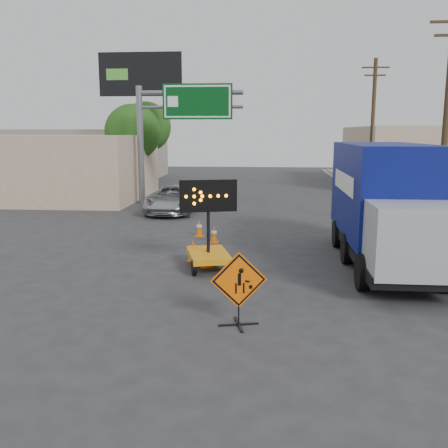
# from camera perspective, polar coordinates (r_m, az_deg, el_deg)

# --- Properties ---
(ground) EXTENTS (100.00, 100.00, 0.00)m
(ground) POSITION_cam_1_polar(r_m,az_deg,el_deg) (11.83, 0.61, -10.29)
(ground) COLOR #2D2D30
(ground) RESTS_ON ground
(curb_right) EXTENTS (0.40, 60.00, 0.12)m
(curb_right) POSITION_cam_1_polar(r_m,az_deg,el_deg) (27.14, 18.30, 1.18)
(curb_right) COLOR gray
(curb_right) RESTS_ON ground
(sidewalk_right) EXTENTS (4.00, 60.00, 0.15)m
(sidewalk_right) POSITION_cam_1_polar(r_m,az_deg,el_deg) (27.77, 22.92, 1.11)
(sidewalk_right) COLOR gray
(sidewalk_right) RESTS_ON ground
(storefront_left_near) EXTENTS (14.00, 10.00, 4.00)m
(storefront_left_near) POSITION_cam_1_polar(r_m,az_deg,el_deg) (34.44, -20.88, 6.14)
(storefront_left_near) COLOR #C9B191
(storefront_left_near) RESTS_ON ground
(storefront_left_far) EXTENTS (12.00, 10.00, 4.40)m
(storefront_left_far) POSITION_cam_1_polar(r_m,az_deg,el_deg) (47.76, -14.77, 7.74)
(storefront_left_far) COLOR #A39888
(storefront_left_far) RESTS_ON ground
(building_right_far) EXTENTS (10.00, 14.00, 4.60)m
(building_right_far) POSITION_cam_1_polar(r_m,az_deg,el_deg) (42.86, 21.40, 7.23)
(building_right_far) COLOR #C9B191
(building_right_far) RESTS_ON ground
(highway_gantry) EXTENTS (6.18, 0.38, 6.90)m
(highway_gantry) POSITION_cam_1_polar(r_m,az_deg,el_deg) (29.47, -5.65, 12.13)
(highway_gantry) COLOR slate
(highway_gantry) RESTS_ON ground
(billboard) EXTENTS (6.10, 0.54, 9.85)m
(billboard) POSITION_cam_1_polar(r_m,az_deg,el_deg) (38.15, -9.53, 15.09)
(billboard) COLOR slate
(billboard) RESTS_ON ground
(utility_pole_near) EXTENTS (1.80, 0.26, 9.00)m
(utility_pole_near) POSITION_cam_1_polar(r_m,az_deg,el_deg) (22.25, 24.06, 10.85)
(utility_pole_near) COLOR #48351F
(utility_pole_near) RESTS_ON ground
(utility_pole_far) EXTENTS (1.80, 0.26, 9.00)m
(utility_pole_far) POSITION_cam_1_polar(r_m,az_deg,el_deg) (35.78, 16.61, 10.83)
(utility_pole_far) COLOR #48351F
(utility_pole_far) RESTS_ON ground
(tree_left_near) EXTENTS (3.71, 3.71, 6.03)m
(tree_left_near) POSITION_cam_1_polar(r_m,az_deg,el_deg) (34.18, -10.38, 10.26)
(tree_left_near) COLOR #48351F
(tree_left_near) RESTS_ON ground
(tree_left_far) EXTENTS (4.10, 4.10, 6.66)m
(tree_left_far) POSITION_cam_1_polar(r_m,az_deg,el_deg) (42.19, -8.90, 10.90)
(tree_left_far) COLOR #48351F
(tree_left_far) RESTS_ON ground
(construction_sign) EXTENTS (1.23, 0.88, 1.66)m
(construction_sign) POSITION_cam_1_polar(r_m,az_deg,el_deg) (10.92, 1.70, -7.21)
(construction_sign) COLOR black
(construction_sign) RESTS_ON ground
(arrow_board) EXTENTS (1.72, 2.19, 2.78)m
(arrow_board) POSITION_cam_1_polar(r_m,az_deg,el_deg) (15.46, -1.80, -2.88)
(arrow_board) COLOR orange
(arrow_board) RESTS_ON ground
(pickup_truck) EXTENTS (2.55, 5.18, 1.41)m
(pickup_truck) POSITION_cam_1_polar(r_m,az_deg,el_deg) (26.48, -5.76, 2.86)
(pickup_truck) COLOR #B6B8BE
(pickup_truck) RESTS_ON ground
(box_truck) EXTENTS (2.65, 8.07, 3.82)m
(box_truck) POSITION_cam_1_polar(r_m,az_deg,el_deg) (16.53, 18.00, 1.40)
(box_truck) COLOR black
(box_truck) RESTS_ON ground
(cone_a) EXTENTS (0.37, 0.37, 0.71)m
(cone_a) POSITION_cam_1_polar(r_m,az_deg,el_deg) (15.68, -1.96, -3.70)
(cone_a) COLOR #F26005
(cone_a) RESTS_ON ground
(cone_b) EXTENTS (0.42, 0.42, 0.73)m
(cone_b) POSITION_cam_1_polar(r_m,az_deg,el_deg) (16.42, -3.56, -3.03)
(cone_b) COLOR #F26005
(cone_b) RESTS_ON ground
(cone_c) EXTENTS (0.34, 0.34, 0.65)m
(cone_c) POSITION_cam_1_polar(r_m,az_deg,el_deg) (19.14, -1.15, -1.19)
(cone_c) COLOR #F26005
(cone_c) RESTS_ON ground
(cone_d) EXTENTS (0.43, 0.43, 0.68)m
(cone_d) POSITION_cam_1_polar(r_m,az_deg,el_deg) (20.28, -2.84, -0.50)
(cone_d) COLOR #F26005
(cone_d) RESTS_ON ground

